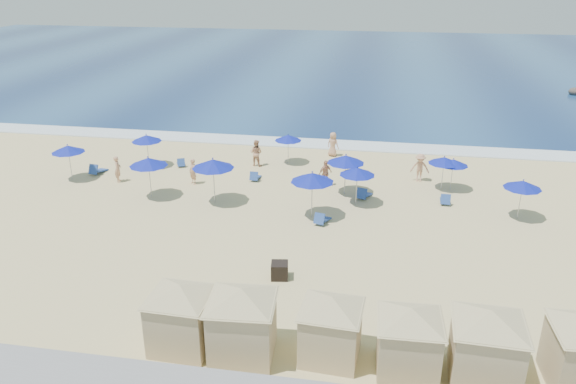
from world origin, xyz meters
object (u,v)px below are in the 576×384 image
object	(u,v)px
cabana_3	(409,332)
umbrella_3	(288,138)
umbrella_5	(312,177)
umbrella_0	(68,149)
umbrella_7	(357,171)
beachgoer_3	(420,168)
umbrella_2	(148,162)
umbrella_4	(213,164)
cabana_0	(181,308)
cabana_4	(488,337)
cabana_1	(242,313)
beachgoer_4	(333,144)
umbrella_6	(346,159)
beachgoer_2	(325,173)
umbrella_1	(146,138)
beachgoer_0	(193,172)
beachgoer_1	(256,153)
beachgoer_5	(118,169)
cabana_2	(331,320)
umbrella_8	(444,160)
trash_bin	(280,270)
umbrella_10	(523,185)
umbrella_9	(453,162)

from	to	relation	value
cabana_3	umbrella_3	world-z (taller)	cabana_3
umbrella_5	umbrella_0	bearing A→B (deg)	168.85
umbrella_7	beachgoer_3	size ratio (longest dim) A/B	1.27
umbrella_2	umbrella_4	distance (m)	3.95
cabana_0	cabana_4	distance (m)	10.32
cabana_1	beachgoer_4	distance (m)	22.63
umbrella_6	beachgoer_2	distance (m)	2.15
umbrella_1	umbrella_3	world-z (taller)	umbrella_1
umbrella_3	beachgoer_2	size ratio (longest dim) A/B	1.27
umbrella_3	beachgoer_0	world-z (taller)	umbrella_3
cabana_4	beachgoer_4	bearing A→B (deg)	107.65
beachgoer_1	beachgoer_5	bearing A→B (deg)	42.54
cabana_2	beachgoer_5	size ratio (longest dim) A/B	2.53
umbrella_3	umbrella_4	bearing A→B (deg)	-111.53
umbrella_0	umbrella_8	world-z (taller)	umbrella_0
umbrella_6	trash_bin	bearing A→B (deg)	-101.21
beachgoer_5	umbrella_2	bearing A→B (deg)	-141.98
umbrella_6	beachgoer_0	xyz separation A→B (m)	(-9.46, 0.03, -1.37)
umbrella_5	umbrella_10	xyz separation A→B (m)	(11.01, 1.71, -0.33)
cabana_4	beachgoer_1	bearing A→B (deg)	121.76
umbrella_1	umbrella_5	world-z (taller)	umbrella_5
umbrella_7	umbrella_10	world-z (taller)	umbrella_7
beachgoer_2	beachgoer_4	world-z (taller)	beachgoer_4
trash_bin	beachgoer_2	size ratio (longest dim) A/B	0.44
trash_bin	beachgoer_2	bearing A→B (deg)	77.94
cabana_2	cabana_4	distance (m)	5.07
umbrella_6	beachgoer_5	size ratio (longest dim) A/B	1.50
umbrella_2	beachgoer_5	bearing A→B (deg)	145.88
umbrella_10	beachgoer_4	world-z (taller)	umbrella_10
umbrella_9	beachgoer_2	distance (m)	7.69
cabana_0	umbrella_3	distance (m)	20.42
umbrella_10	beachgoer_3	world-z (taller)	umbrella_10
umbrella_6	umbrella_8	xyz separation A→B (m)	(5.78, 1.72, -0.31)
cabana_1	umbrella_7	size ratio (longest dim) A/B	2.04
cabana_4	umbrella_5	xyz separation A→B (m)	(-7.26, 11.82, 0.61)
trash_bin	beachgoer_3	size ratio (longest dim) A/B	0.40
trash_bin	umbrella_3	distance (m)	15.42
umbrella_4	umbrella_9	size ratio (longest dim) A/B	1.34
beachgoer_1	cabana_4	bearing A→B (deg)	134.85
umbrella_7	umbrella_9	distance (m)	6.41
trash_bin	beachgoer_0	xyz separation A→B (m)	(-7.42, 10.29, 0.44)
cabana_4	umbrella_7	world-z (taller)	cabana_4
cabana_1	beachgoer_3	bearing A→B (deg)	69.74
cabana_0	umbrella_2	distance (m)	14.64
cabana_0	cabana_3	xyz separation A→B (m)	(7.86, 0.01, -0.04)
umbrella_6	beachgoer_2	xyz separation A→B (m)	(-1.29, 1.06, -1.35)
umbrella_3	beachgoer_1	distance (m)	2.41
cabana_2	umbrella_9	distance (m)	17.83
umbrella_6	beachgoer_1	xyz separation A→B (m)	(-6.34, 4.06, -1.27)
cabana_1	umbrella_8	xyz separation A→B (m)	(8.12, 17.28, 0.18)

